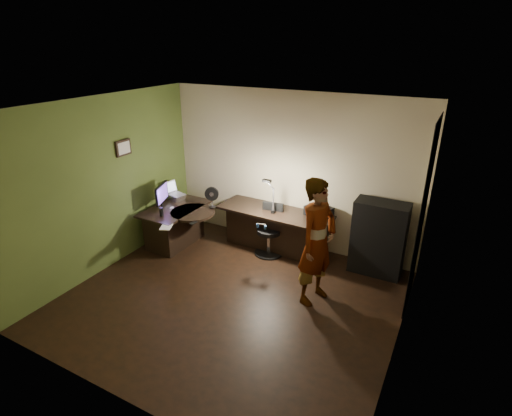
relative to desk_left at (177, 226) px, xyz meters
The scene contains 27 objects.
floor 2.03m from the desk_left, 29.83° to the right, with size 4.50×4.00×0.01m, color black.
ceiling 3.08m from the desk_left, 29.83° to the right, with size 4.50×4.00×0.01m, color silver.
wall_back 2.24m from the desk_left, 30.28° to the left, with size 4.50×0.01×2.70m, color #C3B38D.
wall_front 3.60m from the desk_left, 59.98° to the right, with size 4.50×0.01×2.70m, color #C3B38D.
wall_left 1.50m from the desk_left, 117.75° to the right, with size 0.01×4.00×2.70m, color #C3B38D.
wall_right 4.23m from the desk_left, 13.99° to the right, with size 0.01×4.00×2.70m, color #C3B38D.
green_wall_overlay 1.49m from the desk_left, 117.07° to the right, with size 0.00×4.00×2.70m, color #4D6127.
arched_doorway 4.09m from the desk_left, ahead, with size 0.01×0.90×2.60m, color black.
french_door 4.31m from the desk_left, 21.25° to the right, with size 0.02×0.92×2.10m, color white.
framed_picture 1.66m from the desk_left, 131.90° to the right, with size 0.04×0.30×0.25m, color black.
desk_left is the anchor object (origin of this frame).
desk_right 1.76m from the desk_left, 21.26° to the left, with size 1.96×0.69×0.74m, color black.
cabinet 3.46m from the desk_left, 12.20° to the left, with size 0.80×0.40×1.19m, color black.
laptop_stand 0.55m from the desk_left, 123.58° to the left, with size 0.26×0.22×0.11m, color silver.
laptop 0.68m from the desk_left, 123.58° to the left, with size 0.33×0.31×0.23m, color silver.
monitor 0.55m from the desk_left, 150.10° to the right, with size 0.10×0.50×0.33m, color black.
mouse 0.36m from the desk_left, 146.53° to the right, with size 0.06×0.09×0.03m, color silver.
phone 0.80m from the desk_left, 27.53° to the right, with size 0.07×0.14×0.01m, color black.
pen 0.39m from the desk_left, 118.55° to the right, with size 0.01×0.14×0.01m, color black.
speaker 0.57m from the desk_left, 85.69° to the right, with size 0.06×0.06×0.17m, color black.
notepad 0.83m from the desk_left, 61.92° to the right, with size 0.17×0.23×0.01m, color silver.
desk_fan 0.87m from the desk_left, 26.42° to the left, with size 0.24×0.13×0.37m, color black.
headphones 1.79m from the desk_left, ahead, with size 0.17×0.07×0.08m, color #254F8E.
printer 2.54m from the desk_left, 18.98° to the left, with size 0.40×0.31×0.18m, color black.
desk_lamp 1.89m from the desk_left, 18.20° to the left, with size 0.18×0.33×0.73m, color black.
office_chair 1.69m from the desk_left, 15.45° to the left, with size 0.49×0.49×0.88m, color black.
person 2.85m from the desk_left, ahead, with size 0.65×0.43×1.82m, color #D8A88C.
Camera 1 is at (2.55, -4.02, 3.45)m, focal length 28.00 mm.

